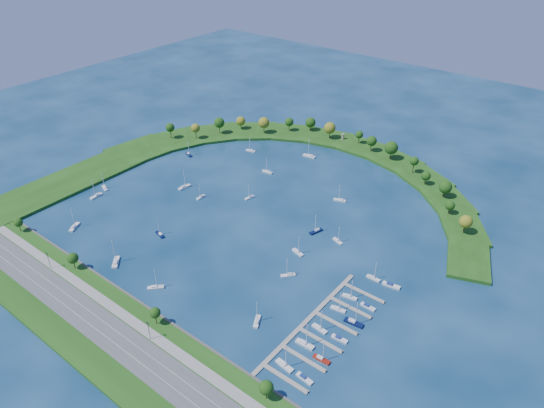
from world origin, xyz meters
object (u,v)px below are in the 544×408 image
Objects in this scene: docked_boat_2 at (305,343)px; docked_boat_4 at (319,328)px; moored_boat_18 at (156,287)px; moored_boat_9 at (251,150)px; moored_boat_13 at (116,262)px; moored_boat_8 at (250,197)px; moored_boat_3 at (257,321)px; moored_boat_11 at (267,171)px; moored_boat_0 at (184,187)px; moored_boat_14 at (160,234)px; moored_boat_12 at (340,200)px; moored_boat_17 at (288,275)px; moored_boat_5 at (74,227)px; docked_boat_7 at (354,322)px; moored_boat_6 at (105,188)px; moored_boat_16 at (309,156)px; docked_boat_10 at (373,278)px; docked_boat_3 at (321,359)px; docked_boat_9 at (368,307)px; docked_boat_11 at (391,285)px; moored_boat_2 at (201,197)px; docked_boat_5 at (339,339)px; moored_boat_4 at (189,154)px; moored_boat_15 at (338,240)px; docked_boat_6 at (338,309)px; harbor_tower at (343,136)px; moored_boat_1 at (316,231)px; docked_boat_1 at (304,378)px; moored_boat_10 at (96,196)px; docked_boat_0 at (284,365)px; dock_system at (320,327)px; moored_boat_7 at (298,252)px; docked_boat_8 at (350,296)px.

docked_boat_2 is 1.12× the size of docked_boat_4.
moored_boat_9 is at bearing 65.59° from moored_boat_18.
moored_boat_8 is at bearing -51.54° from moored_boat_13.
moored_boat_3 is 1.02× the size of moored_boat_11.
moored_boat_18 is (-55.70, -13.48, 0.00)m from moored_boat_3.
moored_boat_0 is 1.16× the size of moored_boat_14.
moored_boat_12 is 1.03× the size of moored_boat_17.
moored_boat_5 is 1.00× the size of docked_boat_7.
moored_boat_6 is at bearing 168.45° from docked_boat_2.
moored_boat_16 is (-78.23, 157.05, 0.08)m from moored_boat_3.
docked_boat_10 is (116.07, 74.83, -0.11)m from moored_boat_13.
moored_boat_8 is 0.88× the size of moored_boat_14.
docked_boat_3 is (44.31, -35.76, 0.01)m from moored_boat_17.
moored_boat_0 is 60.43m from moored_boat_11.
docked_boat_9 is 0.84× the size of docked_boat_11.
moored_boat_2 is 0.88× the size of moored_boat_14.
moored_boat_17 is (18.19, -81.07, -0.01)m from moored_boat_12.
docked_boat_4 reaches higher than docked_boat_10.
docked_boat_9 reaches higher than docked_boat_5.
moored_boat_4 is 150.32m from moored_boat_15.
moored_boat_9 is 182.65m from docked_boat_9.
docked_boat_10 is (2.40, 30.76, -0.00)m from docked_boat_6.
moored_boat_18 is (17.23, -209.89, -3.45)m from harbor_tower.
docked_boat_4 is at bearing -92.36° from docked_boat_10.
moored_boat_14 reaches higher than docked_boat_11.
docked_boat_10 is 9.95m from docked_boat_11.
moored_boat_1 is 91.92m from moored_boat_14.
docked_boat_1 is (136.51, -76.32, -0.26)m from moored_boat_2.
docked_boat_7 is at bearing 123.08° from moored_boat_16.
docked_boat_6 is (-10.46, 15.72, 0.30)m from docked_boat_5.
docked_boat_4 is at bearing 131.47° from moored_boat_11.
moored_boat_10 reaches higher than docked_boat_10.
docked_boat_0 is 75.36m from docked_boat_11.
docked_boat_0 is (0.21, -28.06, 0.59)m from dock_system.
docked_boat_4 is at bearing 84.59° from moored_boat_10.
moored_boat_5 reaches higher than moored_boat_7.
moored_boat_9 is 1.02× the size of docked_boat_8.
moored_boat_7 is at bearing 81.46° from moored_boat_12.
docked_boat_0 reaches higher than moored_boat_14.
moored_boat_2 is 69.27m from moored_boat_10.
moored_boat_15 is 0.77× the size of docked_boat_7.
moored_boat_12 reaches higher than docked_boat_3.
moored_boat_3 is 38.90m from docked_boat_5.
moored_boat_13 is at bearing -113.17° from moored_boat_15.
harbor_tower is 0.36× the size of moored_boat_10.
docked_boat_0 is at bearing 57.43° from moored_boat_8.
dock_system is at bearing 98.76° from moored_boat_12.
harbor_tower is 192.88m from docked_boat_6.
moored_boat_10 is at bearing 175.80° from docked_boat_7.
moored_boat_11 is (-112.95, 102.34, 0.55)m from dock_system.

